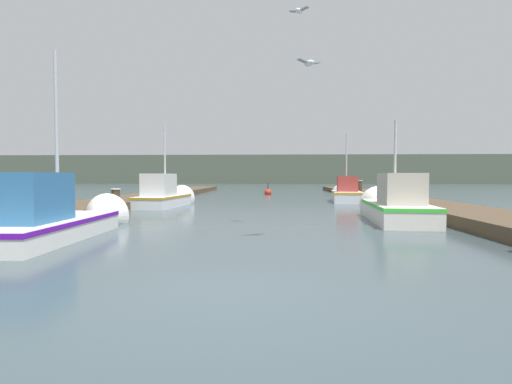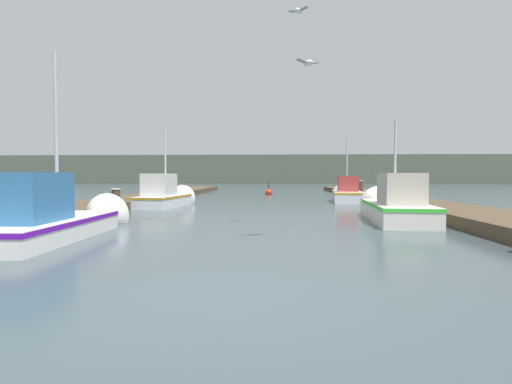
# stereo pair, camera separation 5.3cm
# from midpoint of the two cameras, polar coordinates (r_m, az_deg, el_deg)

# --- Properties ---
(ground_plane) EXTENTS (200.00, 200.00, 0.00)m
(ground_plane) POSITION_cam_midpoint_polar(r_m,az_deg,el_deg) (5.00, -4.28, -14.36)
(ground_plane) COLOR #38474C
(dock_left) EXTENTS (2.59, 40.00, 0.36)m
(dock_left) POSITION_cam_midpoint_polar(r_m,az_deg,el_deg) (22.04, -16.66, -1.03)
(dock_left) COLOR #4C3D2B
(dock_left) RESTS_ON ground_plane
(dock_right) EXTENTS (2.59, 40.00, 0.36)m
(dock_right) POSITION_cam_midpoint_polar(r_m,az_deg,el_deg) (21.68, 19.16, -1.11)
(dock_right) COLOR #4C3D2B
(dock_right) RESTS_ON ground_plane
(distant_shore_ridge) EXTENTS (120.00, 16.00, 5.12)m
(distant_shore_ridge) POSITION_cam_midpoint_polar(r_m,az_deg,el_deg) (77.57, 2.29, 3.17)
(distant_shore_ridge) COLOR #4C5647
(distant_shore_ridge) RESTS_ON ground_plane
(fishing_boat_0) EXTENTS (1.55, 5.42, 4.73)m
(fishing_boat_0) POSITION_cam_midpoint_polar(r_m,az_deg,el_deg) (10.57, -25.83, -3.42)
(fishing_boat_0) COLOR silver
(fishing_boat_0) RESTS_ON ground_plane
(fishing_boat_1) EXTENTS (1.97, 5.48, 3.65)m
(fishing_boat_1) POSITION_cam_midpoint_polar(r_m,az_deg,el_deg) (13.84, 18.83, -1.80)
(fishing_boat_1) COLOR silver
(fishing_boat_1) RESTS_ON ground_plane
(fishing_boat_2) EXTENTS (1.86, 4.75, 4.24)m
(fishing_boat_2) POSITION_cam_midpoint_polar(r_m,az_deg,el_deg) (19.17, -12.83, -0.55)
(fishing_boat_2) COLOR silver
(fishing_boat_2) RESTS_ON ground_plane
(fishing_boat_3) EXTENTS (1.87, 4.46, 4.24)m
(fishing_boat_3) POSITION_cam_midpoint_polar(r_m,az_deg,el_deg) (22.82, 12.66, -0.23)
(fishing_boat_3) COLOR silver
(fishing_boat_3) RESTS_ON ground_plane
(mooring_piling_1) EXTENTS (0.26, 0.26, 1.18)m
(mooring_piling_1) POSITION_cam_midpoint_polar(r_m,az_deg,el_deg) (23.67, 14.60, 0.23)
(mooring_piling_1) COLOR #473523
(mooring_piling_1) RESTS_ON ground_plane
(mooring_piling_2) EXTENTS (0.27, 0.27, 1.00)m
(mooring_piling_2) POSITION_cam_midpoint_polar(r_m,az_deg,el_deg) (24.59, 14.38, 0.10)
(mooring_piling_2) COLOR #473523
(mooring_piling_2) RESTS_ON ground_plane
(mooring_piling_3) EXTENTS (0.36, 0.36, 0.94)m
(mooring_piling_3) POSITION_cam_midpoint_polar(r_m,az_deg,el_deg) (16.38, -19.49, -1.15)
(mooring_piling_3) COLOR #473523
(mooring_piling_3) RESTS_ON ground_plane
(channel_buoy) EXTENTS (0.54, 0.54, 1.04)m
(channel_buoy) POSITION_cam_midpoint_polar(r_m,az_deg,el_deg) (30.56, 1.67, -0.07)
(channel_buoy) COLOR red
(channel_buoy) RESTS_ON ground_plane
(seagull_lead) EXTENTS (0.53, 0.39, 0.12)m
(seagull_lead) POSITION_cam_midpoint_polar(r_m,az_deg,el_deg) (11.51, 6.01, 24.34)
(seagull_lead) COLOR white
(seagull_1) EXTENTS (0.53, 0.39, 0.12)m
(seagull_1) POSITION_cam_midpoint_polar(r_m,az_deg,el_deg) (8.73, 7.42, 17.80)
(seagull_1) COLOR white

